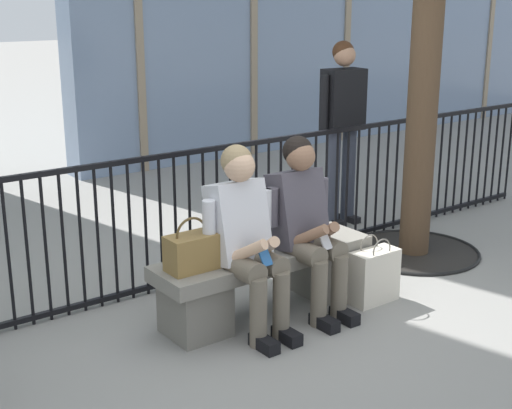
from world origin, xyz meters
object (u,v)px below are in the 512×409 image
Objects in this scene: handbag_on_bench at (192,252)px; bystander_at_railing at (342,119)px; seated_person_companion at (306,220)px; shopping_bag at (374,276)px; stone_bench at (265,275)px; seated_person_with_phone at (246,234)px.

handbag_on_bench is 2.73m from bystander_at_railing.
bystander_at_railing reaches higher than seated_person_companion.
handbag_on_bench is 0.20× the size of bystander_at_railing.
handbag_on_bench is 0.71× the size of shopping_bag.
handbag_on_bench reaches higher than stone_bench.
seated_person_with_phone is 0.71× the size of bystander_at_railing.
bystander_at_railing reaches higher than shopping_bag.
stone_bench is 1.32× the size of seated_person_companion.
seated_person_with_phone is 2.48× the size of shopping_bag.
handbag_on_bench is at bearing -179.01° from stone_bench.
seated_person_with_phone is 3.51× the size of handbag_on_bench.
bystander_at_railing is at bearing 32.86° from seated_person_with_phone.
bystander_at_railing is (2.40, 1.22, 0.43)m from handbag_on_bench.
seated_person_companion is 0.71× the size of bystander_at_railing.
stone_bench is at bearing 27.38° from seated_person_with_phone.
bystander_at_railing is at bearing 33.56° from stone_bench.
bystander_at_railing is (1.09, 1.53, 0.80)m from shopping_bag.
seated_person_companion reaches higher than stone_bench.
seated_person_companion is at bearing 158.20° from shopping_bag.
seated_person_companion is 2.48× the size of shopping_bag.
shopping_bag is at bearing -13.37° from handbag_on_bench.
stone_bench is 4.64× the size of handbag_on_bench.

